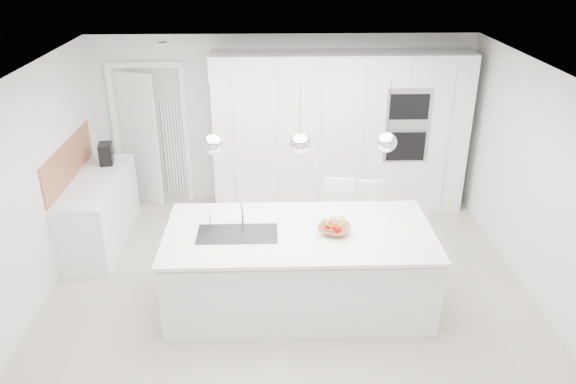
{
  "coord_description": "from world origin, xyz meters",
  "views": [
    {
      "loc": [
        -0.18,
        -5.45,
        3.75
      ],
      "look_at": [
        0.0,
        0.3,
        1.1
      ],
      "focal_mm": 35.0,
      "sensor_mm": 36.0,
      "label": 1
    }
  ],
  "objects_px": {
    "bar_stool_right": "(369,223)",
    "fruit_bowl": "(334,229)",
    "island_base": "(299,271)",
    "bar_stool_left": "(339,225)",
    "espresso_machine": "(106,154)"
  },
  "relations": [
    {
      "from": "bar_stool_right",
      "to": "fruit_bowl",
      "type": "bearing_deg",
      "value": -118.35
    },
    {
      "from": "island_base",
      "to": "fruit_bowl",
      "type": "distance_m",
      "value": 0.63
    },
    {
      "from": "fruit_bowl",
      "to": "bar_stool_right",
      "type": "xyz_separation_m",
      "value": [
        0.55,
        0.94,
        -0.43
      ]
    },
    {
      "from": "island_base",
      "to": "bar_stool_left",
      "type": "distance_m",
      "value": 0.97
    },
    {
      "from": "bar_stool_left",
      "to": "espresso_machine",
      "type": "bearing_deg",
      "value": 165.43
    },
    {
      "from": "espresso_machine",
      "to": "bar_stool_left",
      "type": "relative_size",
      "value": 0.26
    },
    {
      "from": "espresso_machine",
      "to": "bar_stool_left",
      "type": "xyz_separation_m",
      "value": [
        3.06,
        -1.24,
        -0.49
      ]
    },
    {
      "from": "island_base",
      "to": "fruit_bowl",
      "type": "bearing_deg",
      "value": -1.1
    },
    {
      "from": "bar_stool_left",
      "to": "island_base",
      "type": "bearing_deg",
      "value": -115.63
    },
    {
      "from": "espresso_machine",
      "to": "bar_stool_right",
      "type": "height_order",
      "value": "espresso_machine"
    },
    {
      "from": "island_base",
      "to": "espresso_machine",
      "type": "relative_size",
      "value": 9.87
    },
    {
      "from": "fruit_bowl",
      "to": "espresso_machine",
      "type": "bearing_deg",
      "value": 144.64
    },
    {
      "from": "bar_stool_right",
      "to": "island_base",
      "type": "bearing_deg",
      "value": -132.53
    },
    {
      "from": "espresso_machine",
      "to": "bar_stool_left",
      "type": "height_order",
      "value": "espresso_machine"
    },
    {
      "from": "bar_stool_right",
      "to": "bar_stool_left",
      "type": "bearing_deg",
      "value": -159.94
    }
  ]
}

